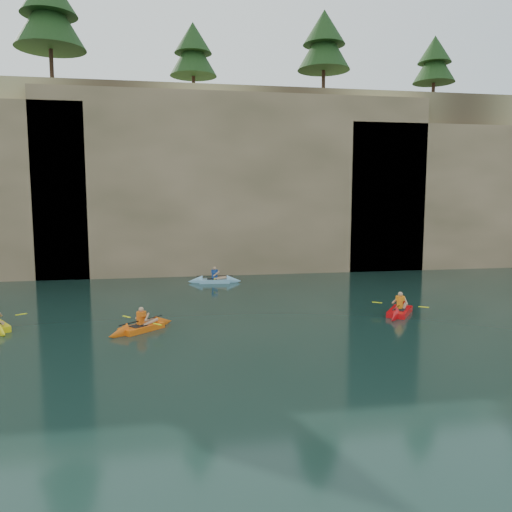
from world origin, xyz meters
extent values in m
plane|color=black|center=(0.00, 0.00, 0.00)|extent=(160.00, 160.00, 0.00)
cube|color=tan|center=(0.00, 30.00, 6.00)|extent=(70.00, 16.00, 12.00)
cube|color=tan|center=(2.00, 22.60, 5.70)|extent=(24.00, 2.40, 11.40)
cube|color=black|center=(-4.00, 21.95, 1.60)|extent=(3.50, 1.00, 3.20)
cube|color=black|center=(10.00, 21.95, 2.25)|extent=(5.00, 1.00, 4.50)
cube|color=orange|center=(-3.40, 9.51, 0.12)|extent=(2.11, 1.98, 0.24)
cone|color=orange|center=(-2.63, 10.20, 0.12)|extent=(1.02, 1.01, 0.66)
cone|color=orange|center=(-4.18, 8.82, 0.12)|extent=(1.02, 1.01, 0.66)
cube|color=black|center=(-3.52, 9.41, 0.21)|extent=(0.69, 0.67, 0.04)
cube|color=orange|center=(-3.40, 9.51, 0.47)|extent=(0.35, 0.34, 0.44)
sphere|color=tan|center=(-3.40, 9.51, 0.78)|extent=(0.19, 0.19, 0.19)
cylinder|color=black|center=(-3.40, 9.51, 0.38)|extent=(1.48, 1.32, 0.04)
cube|color=#F4F514|center=(-3.99, 10.16, 0.38)|extent=(0.34, 0.37, 0.02)
cube|color=#F4F514|center=(-2.82, 8.85, 0.38)|extent=(0.34, 0.37, 0.02)
cube|color=red|center=(7.02, 10.27, 0.13)|extent=(2.06, 2.41, 0.26)
cone|color=red|center=(7.71, 11.19, 0.13)|extent=(1.09, 1.12, 0.71)
cone|color=red|center=(6.33, 9.34, 0.13)|extent=(1.09, 1.12, 0.71)
cube|color=black|center=(6.93, 10.15, 0.23)|extent=(0.68, 0.71, 0.04)
cube|color=orange|center=(7.02, 10.27, 0.50)|extent=(0.36, 0.38, 0.47)
sphere|color=tan|center=(7.02, 10.27, 0.84)|extent=(0.20, 0.20, 0.20)
cylinder|color=black|center=(7.02, 10.27, 0.40)|extent=(1.28, 1.70, 0.04)
cube|color=#F4F514|center=(6.26, 10.83, 0.40)|extent=(0.38, 0.32, 0.02)
cube|color=#F4F514|center=(7.78, 9.70, 0.40)|extent=(0.38, 0.32, 0.02)
cone|color=yellow|center=(-8.22, 9.70, 0.13)|extent=(1.05, 1.07, 0.73)
cube|color=#F4F514|center=(-7.96, 11.13, 0.41)|extent=(0.40, 0.29, 0.02)
cube|color=#81B8D9|center=(0.11, 19.00, 0.13)|extent=(2.37, 0.94, 0.25)
cone|color=#81B8D9|center=(1.19, 18.90, 0.13)|extent=(0.88, 0.76, 0.69)
cone|color=#81B8D9|center=(-0.97, 19.10, 0.13)|extent=(0.88, 0.76, 0.69)
cube|color=black|center=(-0.04, 19.01, 0.22)|extent=(0.59, 0.48, 0.04)
cube|color=navy|center=(0.11, 19.00, 0.49)|extent=(0.33, 0.23, 0.46)
sphere|color=tan|center=(0.11, 19.00, 0.82)|extent=(0.19, 0.19, 0.19)
cylinder|color=black|center=(0.11, 19.00, 0.39)|extent=(2.03, 0.23, 0.04)
cube|color=#F4F514|center=(0.20, 19.91, 0.39)|extent=(0.12, 0.43, 0.02)
cube|color=#F4F514|center=(0.02, 18.09, 0.39)|extent=(0.12, 0.43, 0.02)
camera|label=1|loc=(-2.32, -8.66, 4.92)|focal=35.00mm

